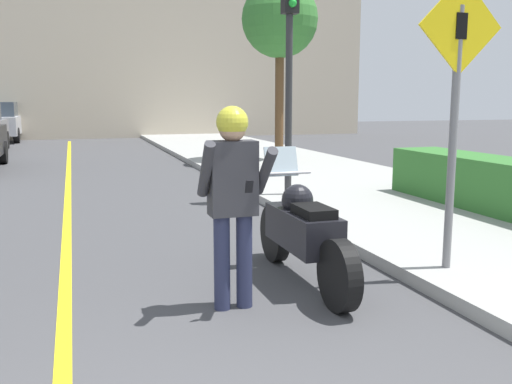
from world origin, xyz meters
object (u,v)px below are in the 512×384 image
person_biker (233,186)px  street_tree (280,21)px  crossing_sign (456,98)px  motorcycle (302,232)px  traffic_light (290,39)px

person_biker → street_tree: bearing=67.9°
crossing_sign → street_tree: street_tree is taller
motorcycle → person_biker: person_biker is taller
motorcycle → street_tree: 11.07m
motorcycle → traffic_light: bearing=70.7°
motorcycle → traffic_light: traffic_light is taller
motorcycle → crossing_sign: bearing=-15.9°
crossing_sign → street_tree: (2.01, 10.37, 2.09)m
motorcycle → crossing_sign: crossing_sign is taller
person_biker → traffic_light: 5.55m
street_tree → crossing_sign: bearing=-101.0°
traffic_light → street_tree: bearing=71.5°
person_biker → traffic_light: traffic_light is taller
crossing_sign → traffic_light: traffic_light is taller
person_biker → crossing_sign: crossing_sign is taller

